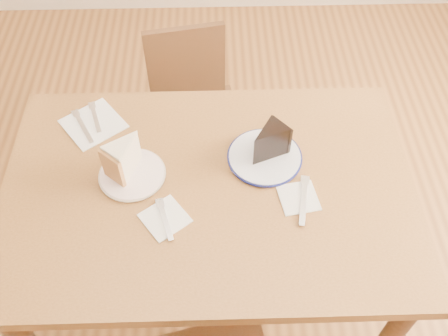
% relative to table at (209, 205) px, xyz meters
% --- Properties ---
extents(ground, '(4.00, 4.00, 0.00)m').
position_rel_table_xyz_m(ground, '(0.00, 0.00, -0.65)').
color(ground, '#4E2E14').
rests_on(ground, ground).
extents(table, '(1.20, 0.80, 0.75)m').
position_rel_table_xyz_m(table, '(0.00, 0.00, 0.00)').
color(table, '#503115').
rests_on(table, ground).
extents(chair_far, '(0.44, 0.44, 0.76)m').
position_rel_table_xyz_m(chair_far, '(-0.07, 0.62, -0.23)').
color(chair_far, black).
rests_on(chair_far, ground).
extents(plate_cream, '(0.19, 0.19, 0.01)m').
position_rel_table_xyz_m(plate_cream, '(-0.22, 0.04, 0.10)').
color(plate_cream, white).
rests_on(plate_cream, table).
extents(plate_navy, '(0.22, 0.22, 0.01)m').
position_rel_table_xyz_m(plate_navy, '(0.17, 0.10, 0.10)').
color(plate_navy, white).
rests_on(plate_navy, table).
extents(carrot_cake, '(0.13, 0.13, 0.10)m').
position_rel_table_xyz_m(carrot_cake, '(-0.23, 0.06, 0.16)').
color(carrot_cake, white).
rests_on(carrot_cake, plate_cream).
extents(chocolate_cake, '(0.13, 0.13, 0.10)m').
position_rel_table_xyz_m(chocolate_cake, '(0.17, 0.10, 0.16)').
color(chocolate_cake, black).
rests_on(chocolate_cake, plate_navy).
extents(napkin_cream, '(0.16, 0.16, 0.00)m').
position_rel_table_xyz_m(napkin_cream, '(-0.12, -0.11, 0.10)').
color(napkin_cream, white).
rests_on(napkin_cream, table).
extents(napkin_navy, '(0.12, 0.12, 0.00)m').
position_rel_table_xyz_m(napkin_navy, '(0.26, -0.05, 0.10)').
color(napkin_navy, white).
rests_on(napkin_navy, table).
extents(napkin_spare, '(0.23, 0.23, 0.00)m').
position_rel_table_xyz_m(napkin_spare, '(-0.37, 0.25, 0.10)').
color(napkin_spare, white).
rests_on(napkin_spare, table).
extents(fork_cream, '(0.05, 0.14, 0.00)m').
position_rel_table_xyz_m(fork_cream, '(-0.12, -0.12, 0.10)').
color(fork_cream, silver).
rests_on(fork_cream, napkin_cream).
extents(knife_navy, '(0.05, 0.17, 0.00)m').
position_rel_table_xyz_m(knife_navy, '(0.27, -0.06, 0.10)').
color(knife_navy, silver).
rests_on(knife_navy, napkin_navy).
extents(fork_spare, '(0.06, 0.14, 0.00)m').
position_rel_table_xyz_m(fork_spare, '(-0.36, 0.28, 0.10)').
color(fork_spare, silver).
rests_on(fork_spare, napkin_spare).
extents(knife_spare, '(0.09, 0.15, 0.00)m').
position_rel_table_xyz_m(knife_spare, '(-0.40, 0.24, 0.10)').
color(knife_spare, silver).
rests_on(knife_spare, napkin_spare).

